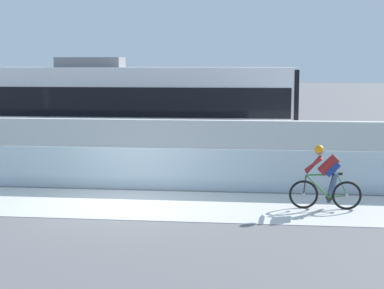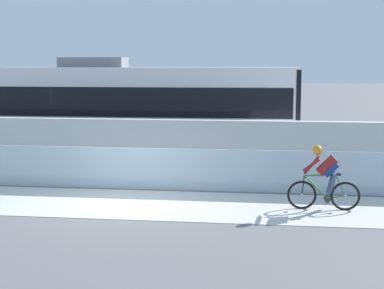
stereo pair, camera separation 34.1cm
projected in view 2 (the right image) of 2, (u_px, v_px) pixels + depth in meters
ground_plane at (122, 204)px, 15.41m from camera, size 200.00×200.00×0.00m
bike_path_deck at (122, 203)px, 15.41m from camera, size 32.00×3.20×0.01m
glass_parapet at (138, 168)px, 17.15m from camera, size 32.00×0.05×1.20m
concrete_barrier_wall at (150, 148)px, 18.87m from camera, size 32.00×0.36×1.85m
tram_rail_near at (164, 164)px, 21.43m from camera, size 32.00×0.08×0.01m
tram_rail_far at (171, 158)px, 22.84m from camera, size 32.00×0.08×0.01m
tram at (146, 110)px, 21.99m from camera, size 11.06×2.54×3.81m
cyclist_on_bike at (324, 179)px, 14.64m from camera, size 1.77×0.58×1.61m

